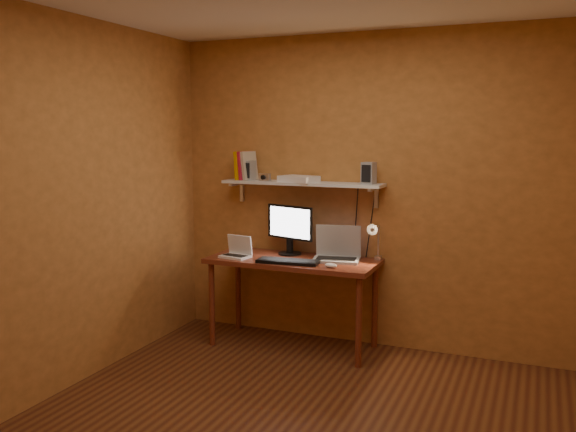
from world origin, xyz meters
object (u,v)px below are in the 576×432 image
at_px(desk, 293,269).
at_px(wall_shelf, 302,184).
at_px(laptop, 337,251).
at_px(keyboard, 288,261).
at_px(mouse, 331,265).
at_px(speaker_right, 369,173).
at_px(shelf_camera, 265,177).
at_px(desk_lamp, 375,237).
at_px(router, 299,179).
at_px(netbook, 237,251).
at_px(monitor, 290,227).
at_px(speaker_left, 249,170).

relative_size(desk, wall_shelf, 1.00).
bearing_deg(laptop, desk, -172.29).
xyz_separation_m(keyboard, mouse, (0.37, -0.02, 0.01)).
xyz_separation_m(desk, speaker_right, (0.58, 0.19, 0.80)).
xyz_separation_m(speaker_right, shelf_camera, (-0.90, -0.05, -0.06)).
distance_m(laptop, shelf_camera, 0.89).
xyz_separation_m(mouse, desk_lamp, (0.26, 0.32, 0.19)).
height_order(desk_lamp, router, router).
bearing_deg(speaker_right, router, -169.66).
height_order(desk, netbook, netbook).
height_order(laptop, keyboard, laptop).
relative_size(mouse, speaker_right, 0.57).
relative_size(desk, netbook, 5.40).
xyz_separation_m(netbook, speaker_right, (1.04, 0.31, 0.66)).
relative_size(wall_shelf, router, 4.54).
bearing_deg(monitor, router, 32.54).
bearing_deg(wall_shelf, desk, -90.00).
xyz_separation_m(mouse, speaker_left, (-0.90, 0.39, 0.69)).
bearing_deg(keyboard, desk_lamp, 19.29).
height_order(monitor, desk_lamp, monitor).
distance_m(desk, speaker_left, 0.96).
bearing_deg(laptop, shelf_camera, 167.93).
bearing_deg(monitor, desk_lamp, 14.51).
relative_size(laptop, mouse, 4.10).
bearing_deg(desk_lamp, wall_shelf, 174.12).
xyz_separation_m(monitor, laptop, (0.44, -0.05, -0.16)).
xyz_separation_m(wall_shelf, shelf_camera, (-0.32, -0.06, 0.05)).
relative_size(keyboard, desk_lamp, 1.33).
bearing_deg(router, mouse, -41.64).
xyz_separation_m(monitor, speaker_left, (-0.40, 0.04, 0.47)).
distance_m(mouse, desk_lamp, 0.46).
relative_size(speaker_left, speaker_right, 0.96).
xyz_separation_m(speaker_left, shelf_camera, (0.18, -0.06, -0.05)).
xyz_separation_m(monitor, mouse, (0.49, -0.35, -0.22)).
height_order(monitor, router, router).
bearing_deg(mouse, netbook, -176.44).
distance_m(laptop, netbook, 0.84).
height_order(desk, wall_shelf, wall_shelf).
height_order(keyboard, desk_lamp, desk_lamp).
distance_m(netbook, speaker_left, 0.73).
relative_size(netbook, shelf_camera, 2.24).
bearing_deg(desk, speaker_right, 17.85).
height_order(netbook, keyboard, netbook).
bearing_deg(desk_lamp, monitor, 177.65).
relative_size(laptop, speaker_right, 2.33).
xyz_separation_m(netbook, mouse, (0.85, -0.08, -0.03)).
height_order(laptop, speaker_left, speaker_left).
height_order(laptop, shelf_camera, shelf_camera).
bearing_deg(shelf_camera, laptop, -2.56).
bearing_deg(laptop, speaker_left, 164.53).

